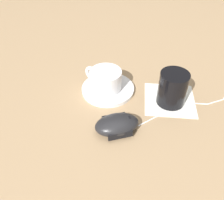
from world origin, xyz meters
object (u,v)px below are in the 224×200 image
object	(u,v)px
saucer	(108,89)
drinking_glass	(173,88)
coffee_cup	(105,80)
computer_mouse	(117,125)

from	to	relation	value
saucer	drinking_glass	distance (m)	0.18
saucer	coffee_cup	bearing A→B (deg)	-110.82
saucer	coffee_cup	size ratio (longest dim) A/B	1.41
coffee_cup	drinking_glass	bearing A→B (deg)	51.83
drinking_glass	coffee_cup	bearing A→B (deg)	-128.17
saucer	coffee_cup	xyz separation A→B (m)	(-0.00, -0.01, 0.03)
coffee_cup	computer_mouse	distance (m)	0.15
saucer	drinking_glass	xyz separation A→B (m)	(0.11, 0.14, 0.04)
drinking_glass	computer_mouse	bearing A→B (deg)	-77.44
drinking_glass	saucer	bearing A→B (deg)	-128.88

